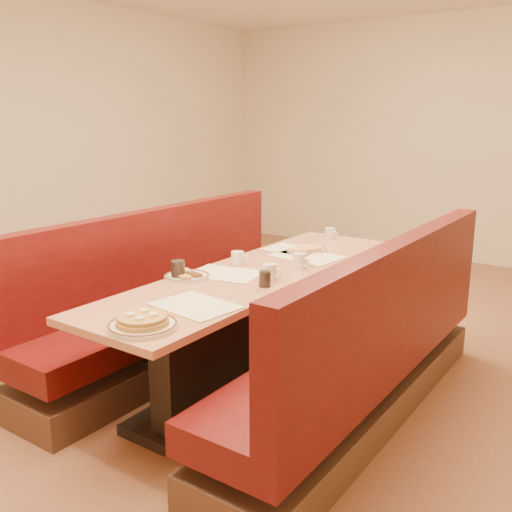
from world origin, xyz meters
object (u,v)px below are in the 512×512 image
Objects in this scene: coffee_mug_c at (300,261)px; coffee_mug_d at (330,233)px; coffee_mug_a at (270,272)px; soda_tumbler_mid at (265,279)px; booth_right at (366,358)px; coffee_mug_b at (238,258)px; soda_tumbler_near at (178,270)px; diner_table at (258,329)px; pancake_plate at (143,323)px; booth_left at (172,309)px; eggs_plate at (186,276)px.

coffee_mug_c reaches higher than coffee_mug_d.
coffee_mug_a is 1.40× the size of soda_tumbler_mid.
booth_right is 22.37× the size of coffee_mug_b.
coffee_mug_a is at bearing -77.34° from coffee_mug_c.
coffee_mug_a is 1.12× the size of soda_tumbler_near.
booth_right is (0.73, 0.00, -0.01)m from diner_table.
pancake_plate is at bearing -94.85° from coffee_mug_a.
pancake_plate is 0.97m from coffee_mug_a.
booth_left is 19.82× the size of coffee_mug_a.
coffee_mug_b is 0.47m from soda_tumbler_near.
coffee_mug_d is (-0.08, 1.10, 0.42)m from diner_table.
coffee_mug_b is 1.05m from coffee_mug_d.
booth_right is 1.31m from pancake_plate.
soda_tumbler_mid reaches higher than coffee_mug_d.
booth_left is 9.39× the size of eggs_plate.
diner_table is at bearing -39.41° from coffee_mug_b.
soda_tumbler_mid is (0.41, -0.30, -0.00)m from coffee_mug_b.
booth_left reaches higher than coffee_mug_c.
soda_tumbler_mid reaches higher than pancake_plate.
soda_tumbler_near is (-1.01, -0.41, 0.44)m from booth_right.
booth_left is 1.01m from coffee_mug_a.
soda_tumbler_mid is at bearing -60.11° from coffee_mug_b.
diner_table is 0.73m from booth_left.
coffee_mug_a is 1.24m from coffee_mug_d.
soda_tumbler_near reaches higher than eggs_plate.
soda_tumbler_mid is (0.09, 0.84, 0.02)m from pancake_plate.
coffee_mug_d is at bearing 83.23° from eggs_plate.
soda_tumbler_near is at bearing -87.62° from coffee_mug_d.
soda_tumbler_near is (-0.28, -0.41, 0.43)m from diner_table.
booth_left and booth_right have the same top height.
coffee_mug_c is (0.36, 0.16, 0.00)m from coffee_mug_b.
booth_left is at bearing 180.00° from diner_table.
coffee_mug_a is at bearing -7.50° from booth_left.
diner_table is 19.82× the size of coffee_mug_a.
pancake_plate is at bearing -98.49° from coffee_mug_b.
coffee_mug_a reaches higher than coffee_mug_d.
coffee_mug_c is 0.77m from soda_tumbler_near.
eggs_plate is 2.11× the size of coffee_mug_a.
coffee_mug_c is at bearing 13.19° from booth_left.
eggs_plate is at bearing -112.76° from coffee_mug_c.
booth_right is 1.13m from eggs_plate.
booth_left is 22.37× the size of coffee_mug_b.
coffee_mug_a reaches higher than diner_table.
soda_tumbler_mid is (0.22, -0.24, 0.42)m from diner_table.
eggs_plate is at bearing -159.63° from booth_right.
coffee_mug_d is (-0.81, 1.10, 0.43)m from booth_right.
booth_right is 0.72m from soda_tumbler_mid.
soda_tumbler_near is at bearing -42.17° from booth_left.
coffee_mug_d is at bearing 126.51° from booth_right.
booth_left is at bearing 137.83° from soda_tumbler_near.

